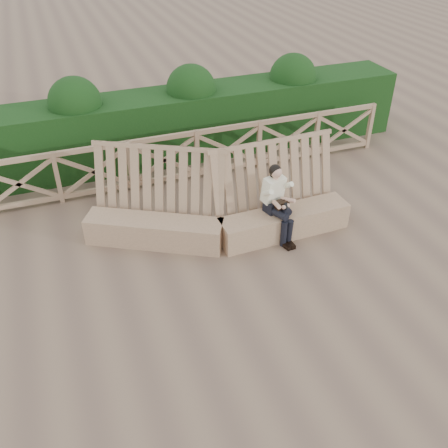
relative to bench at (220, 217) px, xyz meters
name	(u,v)px	position (x,y,z in m)	size (l,w,h in m)	color
ground	(222,286)	(-0.43, -1.32, -0.41)	(60.00, 60.00, 0.00)	brown
bench	(220,217)	(0.00, 0.00, 0.00)	(4.63, 1.85, 1.62)	#87694D
woman	(277,200)	(0.95, -0.34, 0.35)	(0.46, 0.83, 1.39)	black
guardrail	(164,160)	(-0.43, 2.18, 0.14)	(10.10, 0.09, 1.10)	#84674C
hedge	(150,129)	(-0.43, 3.38, 0.34)	(12.00, 1.20, 1.50)	black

